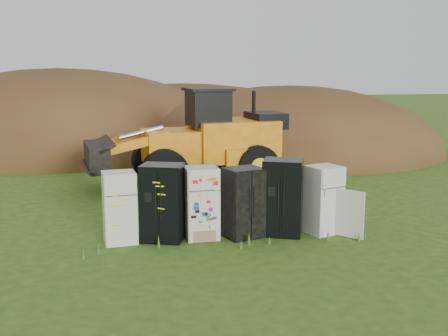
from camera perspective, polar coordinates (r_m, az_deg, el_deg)
The scene contains 11 objects.
ground at distance 13.30m, azimuth 0.23°, elevation -7.03°, with size 120.00×120.00×0.00m, color #2A4B14.
fridge_leftmost at distance 12.93m, azimuth -10.56°, elevation -3.97°, with size 0.72×0.69×1.63m, color silver, non-canonical shape.
fridge_black_side at distance 12.93m, azimuth -6.25°, elevation -3.52°, with size 0.93×0.73×1.77m, color black, non-canonical shape.
fridge_sticker at distance 13.03m, azimuth -2.31°, elevation -3.57°, with size 0.75×0.69×1.68m, color white, non-canonical shape.
fridge_dark_mid at distance 13.13m, azimuth 1.98°, elevation -3.54°, with size 0.84×0.69×1.65m, color black, non-canonical shape.
fridge_black_right at distance 13.36m, azimuth 5.99°, elevation -2.97°, with size 0.91×0.76×1.81m, color black, non-canonical shape.
fridge_open_door at distance 13.65m, azimuth 10.06°, elevation -3.18°, with size 0.74×0.68×1.63m, color silver, non-canonical shape.
wheel_loader at distance 18.71m, azimuth -4.01°, elevation 3.13°, with size 6.68×2.71×3.23m, color #FC9E10, non-canonical shape.
dirt_mound_right at distance 25.44m, azimuth 6.48°, elevation 1.35°, with size 14.29×10.48×6.20m, color #422B15.
dirt_mound_left at distance 27.94m, azimuth -16.21°, elevation 1.82°, with size 16.81×12.61×7.70m, color #422B15.
dirt_mound_back at distance 31.68m, azimuth -4.26°, elevation 3.18°, with size 17.81×11.87×5.97m, color #422B15.
Camera 1 is at (-2.01, -12.52, 4.00)m, focal length 45.00 mm.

